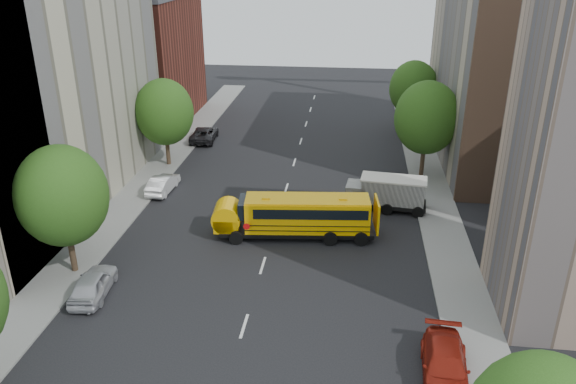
% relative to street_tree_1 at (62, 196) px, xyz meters
% --- Properties ---
extents(ground, '(120.00, 120.00, 0.00)m').
position_rel_street_tree_1_xyz_m(ground, '(11.00, 4.00, -4.95)').
color(ground, black).
rests_on(ground, ground).
extents(sidewalk_left, '(3.00, 80.00, 0.12)m').
position_rel_street_tree_1_xyz_m(sidewalk_left, '(-0.50, 9.00, -4.89)').
color(sidewalk_left, slate).
rests_on(sidewalk_left, ground).
extents(sidewalk_right, '(3.00, 80.00, 0.12)m').
position_rel_street_tree_1_xyz_m(sidewalk_right, '(22.50, 9.00, -4.89)').
color(sidewalk_right, slate).
rests_on(sidewalk_right, ground).
extents(lane_markings, '(0.15, 64.00, 0.01)m').
position_rel_street_tree_1_xyz_m(lane_markings, '(11.00, 14.00, -4.95)').
color(lane_markings, silver).
rests_on(lane_markings, ground).
extents(building_left_cream, '(10.00, 26.00, 20.00)m').
position_rel_street_tree_1_xyz_m(building_left_cream, '(-7.00, 10.00, 5.05)').
color(building_left_cream, '#BAB496').
rests_on(building_left_cream, ground).
extents(building_left_redbrick, '(10.00, 15.00, 13.00)m').
position_rel_street_tree_1_xyz_m(building_left_redbrick, '(-7.00, 32.00, 1.55)').
color(building_left_redbrick, maroon).
rests_on(building_left_redbrick, ground).
extents(building_right_far, '(10.00, 22.00, 18.00)m').
position_rel_street_tree_1_xyz_m(building_right_far, '(29.00, 24.00, 4.05)').
color(building_right_far, tan).
rests_on(building_right_far, ground).
extents(building_right_sidewall, '(10.10, 0.30, 18.00)m').
position_rel_street_tree_1_xyz_m(building_right_sidewall, '(29.00, 13.00, 4.05)').
color(building_right_sidewall, brown).
rests_on(building_right_sidewall, ground).
extents(street_tree_1, '(5.12, 5.12, 7.90)m').
position_rel_street_tree_1_xyz_m(street_tree_1, '(0.00, 0.00, 0.00)').
color(street_tree_1, '#38281C').
rests_on(street_tree_1, ground).
extents(street_tree_2, '(4.99, 4.99, 7.71)m').
position_rel_street_tree_1_xyz_m(street_tree_2, '(0.00, 18.00, -0.12)').
color(street_tree_2, '#38281C').
rests_on(street_tree_2, ground).
extents(street_tree_4, '(5.25, 5.25, 8.10)m').
position_rel_street_tree_1_xyz_m(street_tree_4, '(22.00, 18.00, 0.12)').
color(street_tree_4, '#38281C').
rests_on(street_tree_4, ground).
extents(street_tree_5, '(4.86, 4.86, 7.51)m').
position_rel_street_tree_1_xyz_m(street_tree_5, '(22.00, 30.00, -0.25)').
color(street_tree_5, '#38281C').
rests_on(street_tree_5, ground).
extents(school_bus, '(10.28, 3.28, 2.85)m').
position_rel_street_tree_1_xyz_m(school_bus, '(12.55, 6.04, -3.36)').
color(school_bus, black).
rests_on(school_bus, ground).
extents(safari_truck, '(6.04, 2.79, 2.50)m').
position_rel_street_tree_1_xyz_m(safari_truck, '(18.76, 11.05, -3.63)').
color(safari_truck, black).
rests_on(safari_truck, ground).
extents(parked_car_0, '(2.09, 4.40, 1.45)m').
position_rel_street_tree_1_xyz_m(parked_car_0, '(2.20, -2.21, -4.23)').
color(parked_car_0, '#B3B3BA').
rests_on(parked_car_0, ground).
extents(parked_car_1, '(1.65, 4.19, 1.36)m').
position_rel_street_tree_1_xyz_m(parked_car_1, '(1.40, 12.20, -4.27)').
color(parked_car_1, silver).
rests_on(parked_car_1, ground).
extents(parked_car_2, '(2.61, 5.09, 1.37)m').
position_rel_street_tree_1_xyz_m(parked_car_2, '(1.40, 25.09, -4.26)').
color(parked_car_2, black).
rests_on(parked_car_2, ground).
extents(parked_car_3, '(2.40, 5.13, 1.45)m').
position_rel_street_tree_1_xyz_m(parked_car_3, '(20.60, -6.70, -4.23)').
color(parked_car_3, maroon).
rests_on(parked_car_3, ground).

